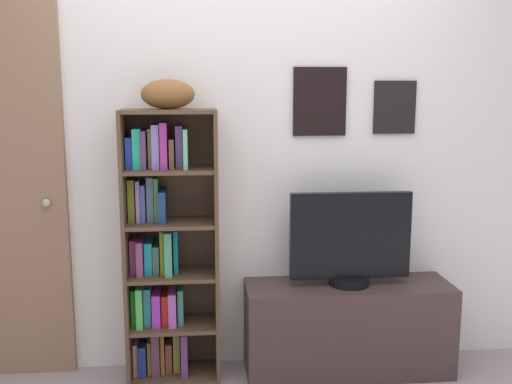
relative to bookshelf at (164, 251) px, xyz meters
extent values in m
cube|color=white|center=(0.42, 0.14, 0.50)|extent=(4.80, 0.06, 2.41)
cube|color=black|center=(0.86, 0.10, 0.79)|extent=(0.29, 0.02, 0.37)
cube|color=gray|center=(0.86, 0.10, 0.79)|extent=(0.24, 0.01, 0.32)
cube|color=black|center=(1.28, 0.10, 0.76)|extent=(0.23, 0.02, 0.29)
cube|color=#969FB5|center=(1.28, 0.10, 0.76)|extent=(0.18, 0.01, 0.24)
cube|color=brown|center=(-0.19, -0.03, 0.03)|extent=(0.02, 0.28, 1.46)
cube|color=brown|center=(0.28, -0.03, 0.03)|extent=(0.02, 0.28, 1.46)
cube|color=brown|center=(0.04, 0.11, 0.03)|extent=(0.50, 0.01, 1.46)
cube|color=brown|center=(0.04, -0.03, -0.70)|extent=(0.46, 0.27, 0.02)
cube|color=brown|center=(0.04, -0.03, -0.41)|extent=(0.46, 0.27, 0.02)
cube|color=brown|center=(0.04, -0.03, -0.13)|extent=(0.46, 0.27, 0.02)
cube|color=brown|center=(0.04, -0.03, 0.16)|extent=(0.46, 0.27, 0.02)
cube|color=brown|center=(0.04, -0.03, 0.44)|extent=(0.46, 0.27, 0.02)
cube|color=brown|center=(0.04, -0.03, 0.75)|extent=(0.46, 0.27, 0.02)
cube|color=tan|center=(-0.17, 0.01, -0.59)|extent=(0.02, 0.18, 0.18)
cube|color=navy|center=(-0.13, 0.00, -0.60)|extent=(0.04, 0.20, 0.17)
cube|color=#A28435|center=(-0.09, 0.02, -0.59)|extent=(0.02, 0.17, 0.19)
cube|color=#593446|center=(-0.06, 0.00, -0.57)|extent=(0.04, 0.20, 0.23)
cube|color=#A45E2A|center=(-0.02, 0.02, -0.57)|extent=(0.02, 0.17, 0.23)
cube|color=brown|center=(0.01, 0.02, -0.60)|extent=(0.04, 0.16, 0.17)
cube|color=olive|center=(0.06, 0.02, -0.58)|extent=(0.04, 0.16, 0.22)
cube|color=#5E3565|center=(0.10, -0.01, -0.56)|extent=(0.04, 0.22, 0.24)
cube|color=#1C8E1F|center=(-0.17, 0.01, -0.30)|extent=(0.02, 0.19, 0.21)
cube|color=#52C257|center=(-0.13, -0.01, -0.29)|extent=(0.03, 0.22, 0.22)
cube|color=teal|center=(-0.09, 0.01, -0.30)|extent=(0.04, 0.18, 0.21)
cube|color=purple|center=(-0.04, -0.01, -0.31)|extent=(0.04, 0.21, 0.18)
cube|color=red|center=(0.00, 0.01, -0.32)|extent=(0.04, 0.18, 0.17)
cube|color=#A954AA|center=(0.04, -0.01, -0.31)|extent=(0.04, 0.22, 0.19)
cube|color=#3D7A6B|center=(0.08, 0.00, -0.30)|extent=(0.03, 0.19, 0.20)
cube|color=#85345A|center=(-0.16, 0.02, -0.02)|extent=(0.03, 0.17, 0.19)
cube|color=#89416F|center=(-0.12, 0.00, -0.02)|extent=(0.03, 0.20, 0.19)
cube|color=teal|center=(-0.08, 0.01, -0.03)|extent=(0.04, 0.18, 0.18)
cube|color=#35534E|center=(-0.04, 0.01, -0.04)|extent=(0.03, 0.18, 0.16)
cube|color=olive|center=(-0.01, 0.01, 0.00)|extent=(0.02, 0.18, 0.24)
cube|color=#429772|center=(0.03, -0.01, 0.00)|extent=(0.04, 0.22, 0.24)
cube|color=teal|center=(0.06, 0.02, 0.00)|extent=(0.02, 0.16, 0.23)
cube|color=olive|center=(-0.16, 0.02, 0.28)|extent=(0.04, 0.16, 0.23)
cube|color=#9873BA|center=(-0.12, 0.02, 0.28)|extent=(0.02, 0.17, 0.22)
cube|color=#415397|center=(-0.10, 0.02, 0.27)|extent=(0.02, 0.17, 0.20)
cube|color=#495E71|center=(-0.06, 0.02, 0.29)|extent=(0.04, 0.16, 0.24)
cube|color=#3C8148|center=(-0.03, 0.02, 0.28)|extent=(0.02, 0.16, 0.23)
cube|color=navy|center=(0.00, 0.00, 0.25)|extent=(0.04, 0.21, 0.17)
cube|color=#203BAF|center=(-0.16, 0.01, 0.53)|extent=(0.03, 0.18, 0.16)
cube|color=#2ABF9C|center=(-0.12, 0.01, 0.56)|extent=(0.04, 0.19, 0.21)
cube|color=#5D335E|center=(-0.08, 0.00, 0.55)|extent=(0.02, 0.20, 0.20)
cube|color=#91A563|center=(-0.06, 0.02, 0.56)|extent=(0.02, 0.16, 0.21)
cube|color=#866FBE|center=(-0.02, 0.00, 0.57)|extent=(0.04, 0.21, 0.23)
cube|color=#9A2E87|center=(0.02, -0.01, 0.57)|extent=(0.04, 0.22, 0.24)
cube|color=brown|center=(0.06, 0.00, 0.53)|extent=(0.03, 0.19, 0.15)
cube|color=#745094|center=(0.09, 0.02, 0.56)|extent=(0.04, 0.15, 0.22)
cube|color=#6EB792|center=(0.13, -0.01, 0.56)|extent=(0.02, 0.23, 0.21)
ellipsoid|color=brown|center=(0.04, -0.03, 0.83)|extent=(0.30, 0.20, 0.15)
cube|color=#423130|center=(1.01, -0.07, -0.45)|extent=(1.13, 0.37, 0.51)
cube|color=#2F2323|center=(1.01, -0.25, -0.45)|extent=(1.02, 0.01, 0.32)
cylinder|color=black|center=(1.01, -0.07, -0.18)|extent=(0.22, 0.22, 0.04)
cube|color=black|center=(1.01, -0.07, 0.08)|extent=(0.66, 0.04, 0.47)
cube|color=silver|center=(1.01, -0.09, 0.08)|extent=(0.62, 0.01, 0.43)
sphere|color=tan|center=(-0.61, 0.04, 0.27)|extent=(0.04, 0.04, 0.04)
camera|label=1|loc=(0.20, -3.13, 0.87)|focal=41.70mm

